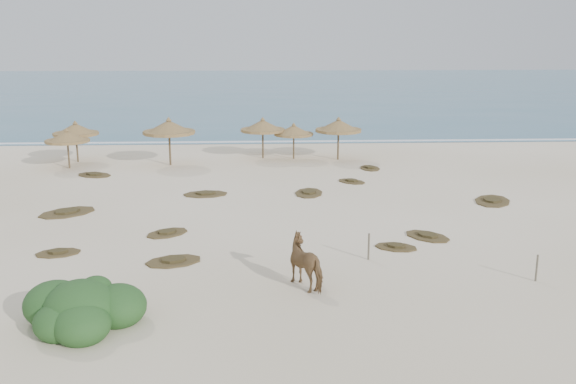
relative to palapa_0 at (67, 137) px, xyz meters
name	(u,v)px	position (x,y,z in m)	size (l,w,h in m)	color
ground	(244,250)	(11.47, -16.39, -2.00)	(160.00, 160.00, 0.00)	#F4E4C9
ocean	(254,89)	(11.47, 58.61, -1.99)	(200.00, 100.00, 0.01)	#2C6785
foam_line	(251,142)	(11.47, 9.61, -1.99)	(70.00, 0.60, 0.01)	white
palapa_0	(67,137)	(0.00, 0.00, 0.00)	(3.63, 3.63, 2.58)	brown
palapa_1	(76,130)	(-0.03, 2.10, 0.15)	(3.93, 3.93, 2.78)	brown
palapa_2	(169,128)	(6.31, 0.72, 0.45)	(3.43, 3.43, 3.15)	brown
palapa_3	(294,131)	(14.47, 2.47, -0.06)	(3.15, 3.15, 2.50)	brown
palapa_4	(263,126)	(12.38, 2.85, 0.21)	(3.84, 3.84, 2.84)	brown
palapa_5	(338,126)	(17.48, 2.11, 0.28)	(3.69, 3.69, 2.93)	brown
horse	(308,262)	(13.75, -20.25, -1.14)	(0.92, 2.03, 1.71)	brown
fence_post_near	(369,247)	(16.24, -17.74, -1.48)	(0.08, 0.08, 1.04)	#5E5747
fence_post_far	(537,268)	(21.69, -20.17, -1.52)	(0.07, 0.07, 0.96)	#5E5747
bush	(82,309)	(6.88, -23.03, -1.46)	(3.65, 3.22, 1.64)	#245022
scrub_1	(67,212)	(2.89, -10.67, -1.95)	(3.26, 3.11, 0.16)	brown
scrub_2	(167,233)	(8.13, -14.16, -1.95)	(2.26, 2.17, 0.16)	brown
scrub_3	(309,193)	(14.76, -7.35, -1.95)	(1.83, 2.48, 0.16)	brown
scrub_4	(427,236)	(19.20, -15.12, -1.95)	(2.35, 2.43, 0.16)	brown
scrub_5	(492,201)	(24.03, -9.46, -1.95)	(2.71, 3.15, 0.16)	brown
scrub_6	(94,175)	(2.11, -2.27, -1.95)	(2.65, 2.31, 0.16)	brown
scrub_7	(352,181)	(17.45, -4.72, -1.95)	(2.03, 2.02, 0.16)	brown
scrub_9	(174,261)	(8.85, -17.69, -1.95)	(2.48, 2.02, 0.16)	brown
scrub_10	(370,168)	(19.15, -1.04, -1.95)	(1.34, 1.95, 0.16)	brown
scrub_11	(58,253)	(4.21, -16.55, -1.95)	(1.95, 1.51, 0.16)	brown
scrub_12	(396,247)	(17.58, -16.45, -1.95)	(1.97, 1.62, 0.16)	brown
scrub_13	(205,194)	(9.23, -7.35, -1.95)	(2.54, 1.81, 0.16)	brown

